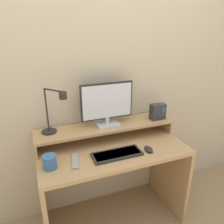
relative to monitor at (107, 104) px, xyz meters
name	(u,v)px	position (x,y,z in m)	size (l,w,h in m)	color
wall_back	(99,75)	(-0.02, 0.15, 0.21)	(6.00, 0.05, 2.50)	beige
desk	(113,171)	(-0.02, -0.16, -0.52)	(1.15, 0.57, 0.74)	tan
monitor_shelf	(106,127)	(-0.02, -0.01, -0.20)	(1.15, 0.25, 0.12)	tan
monitor	(107,104)	(0.00, 0.00, 0.00)	(0.43, 0.16, 0.36)	#BCBCC1
desk_lamp	(54,113)	(-0.42, -0.02, -0.01)	(0.20, 0.21, 0.35)	black
router_dock	(158,112)	(0.45, -0.04, -0.11)	(0.13, 0.07, 0.14)	#28282D
keyboard	(117,154)	(-0.02, -0.28, -0.29)	(0.37, 0.14, 0.02)	#282828
mouse	(148,149)	(0.22, -0.31, -0.29)	(0.05, 0.10, 0.03)	black
remote_control	(75,161)	(-0.33, -0.25, -0.30)	(0.07, 0.19, 0.02)	#99999E
mug	(50,162)	(-0.50, -0.26, -0.26)	(0.09, 0.09, 0.09)	#33669E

